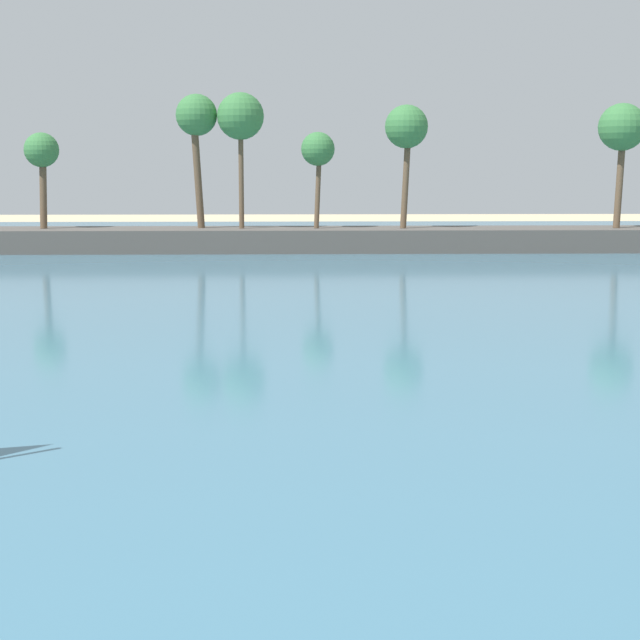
% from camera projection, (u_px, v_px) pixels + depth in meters
% --- Properties ---
extents(sea, '(220.00, 104.88, 0.06)m').
position_uv_depth(sea, '(289.00, 268.00, 63.42)').
color(sea, teal).
rests_on(sea, ground).
extents(palm_headland, '(117.87, 6.00, 11.99)m').
position_uv_depth(palm_headland, '(288.00, 219.00, 75.34)').
color(palm_headland, '#514C47').
rests_on(palm_headland, ground).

